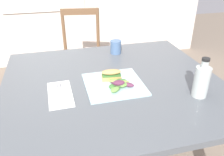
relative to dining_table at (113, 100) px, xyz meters
The scene contains 9 objects.
dining_table is the anchor object (origin of this frame).
chair_wooden_far 1.11m from the dining_table, 91.43° to the left, with size 0.46×0.46×0.87m.
plate_lunch 0.13m from the dining_table, 97.97° to the right, with size 0.29×0.29×0.01m, color silver.
sandwich_half_front 0.16m from the dining_table, behind, with size 0.11×0.06×0.06m.
salad_mixed_greens 0.17m from the dining_table, 82.60° to the right, with size 0.14×0.15×0.04m.
napkin_folded 0.31m from the dining_table, 166.42° to the right, with size 0.11×0.25×0.00m, color white.
fork_on_napkin 0.31m from the dining_table, 169.86° to the right, with size 0.03×0.19×0.00m.
bottle_cold_brew 0.47m from the dining_table, 33.86° to the right, with size 0.07×0.07×0.19m.
cup_extra_side 0.42m from the dining_table, 72.49° to the left, with size 0.07×0.07×0.09m, color #4C6B93.
Camera 1 is at (-0.15, -0.97, 1.33)m, focal length 37.11 mm.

